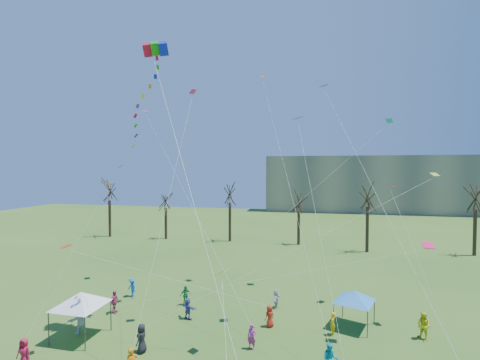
% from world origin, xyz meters
% --- Properties ---
extents(distant_building, '(60.00, 14.00, 15.00)m').
position_xyz_m(distant_building, '(22.00, 82.00, 7.50)').
color(distant_building, gray).
rests_on(distant_building, ground).
extents(bare_tree_row, '(68.13, 8.34, 9.96)m').
position_xyz_m(bare_tree_row, '(1.66, 36.04, 6.65)').
color(bare_tree_row, black).
rests_on(bare_tree_row, ground).
extents(big_box_kite, '(5.43, 5.70, 21.68)m').
position_xyz_m(big_box_kite, '(-7.08, 5.77, 15.37)').
color(big_box_kite, red).
rests_on(big_box_kite, ground).
extents(canopy_tent_white, '(4.25, 4.25, 3.19)m').
position_xyz_m(canopy_tent_white, '(-11.65, 5.12, 2.70)').
color(canopy_tent_white, '#3F3F44').
rests_on(canopy_tent_white, ground).
extents(canopy_tent_blue, '(3.38, 3.38, 2.71)m').
position_xyz_m(canopy_tent_blue, '(7.03, 10.69, 2.29)').
color(canopy_tent_blue, '#3F3F44').
rests_on(canopy_tent_blue, ground).
extents(festival_crowd, '(25.09, 13.77, 1.85)m').
position_xyz_m(festival_crowd, '(-1.44, 6.36, 0.86)').
color(festival_crowd, '#AD1536').
rests_on(festival_crowd, ground).
extents(small_kites_aloft, '(26.63, 16.94, 31.08)m').
position_xyz_m(small_kites_aloft, '(0.23, 10.74, 12.02)').
color(small_kites_aloft, '#F25C0C').
rests_on(small_kites_aloft, ground).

